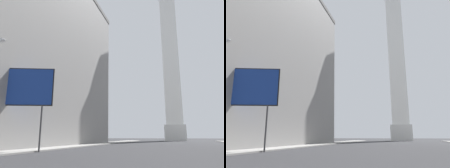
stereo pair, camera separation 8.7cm
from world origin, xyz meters
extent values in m
cube|color=gray|center=(-15.17, 30.59, 0.07)|extent=(5.00, 101.97, 0.15)
cube|color=gray|center=(-27.38, 28.69, 16.56)|extent=(22.63, 49.41, 33.13)
cube|color=silver|center=(0.00, 84.98, 2.86)|extent=(7.58, 7.58, 5.71)
cube|color=white|center=(0.00, 84.98, 32.72)|extent=(6.07, 6.07, 54.00)
ellipsoid|color=silver|center=(-10.86, 11.08, 8.54)|extent=(0.64, 0.36, 0.26)
cylinder|color=#3F3F42|center=(-12.53, 19.15, 2.43)|extent=(0.18, 0.18, 4.86)
cube|color=navy|center=(-14.65, 18.35, 6.83)|extent=(6.15, 2.50, 3.94)
cube|color=black|center=(-14.65, 18.35, 6.83)|extent=(6.33, 2.47, 4.18)
camera|label=1|loc=(1.40, -0.96, 1.55)|focal=35.00mm
camera|label=2|loc=(1.48, -0.93, 1.55)|focal=35.00mm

